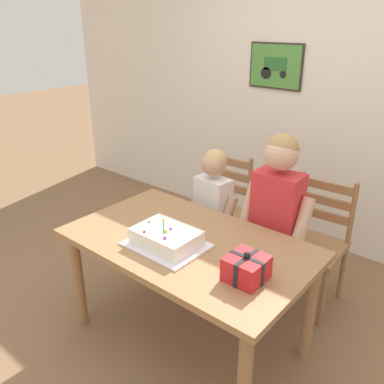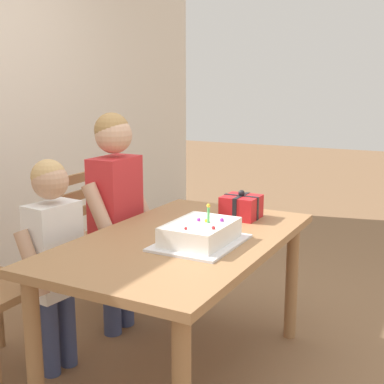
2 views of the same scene
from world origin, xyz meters
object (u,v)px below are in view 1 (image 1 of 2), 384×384
object	(u,v)px
chair_right	(313,243)
child_younger	(213,206)
child_older	(277,210)
chair_left	(219,211)
gift_box_red_large	(246,268)
dining_table	(188,255)
birthday_cake	(166,238)

from	to	relation	value
chair_right	child_younger	xyz separation A→B (m)	(-0.67, -0.30, 0.20)
chair_right	child_older	size ratio (longest dim) A/B	0.71
chair_left	child_older	distance (m)	0.80
gift_box_red_large	dining_table	bearing A→B (deg)	167.38
child_younger	birthday_cake	bearing A→B (deg)	-74.15
birthday_cake	child_younger	distance (m)	0.74
birthday_cake	child_younger	size ratio (longest dim) A/B	0.40
gift_box_red_large	child_younger	xyz separation A→B (m)	(-0.73, 0.69, -0.12)
chair_left	child_older	world-z (taller)	child_older
gift_box_red_large	child_older	bearing A→B (deg)	107.24
child_younger	gift_box_red_large	bearing A→B (deg)	-43.42
dining_table	child_older	world-z (taller)	child_older
gift_box_red_large	chair_left	size ratio (longest dim) A/B	0.21
chair_right	child_younger	distance (m)	0.76
chair_left	gift_box_red_large	bearing A→B (deg)	-48.26
chair_left	child_older	bearing A→B (deg)	-24.40
gift_box_red_large	chair_left	xyz separation A→B (m)	(-0.89, 0.99, -0.32)
dining_table	child_younger	xyz separation A→B (m)	(-0.26, 0.58, 0.04)
dining_table	birthday_cake	size ratio (longest dim) A/B	3.30
birthday_cake	chair_left	world-z (taller)	chair_left
chair_left	chair_right	world-z (taller)	same
chair_right	child_younger	size ratio (longest dim) A/B	0.84
birthday_cake	child_older	size ratio (longest dim) A/B	0.34
birthday_cake	child_older	bearing A→B (deg)	66.07
child_younger	child_older	bearing A→B (deg)	-0.05
birthday_cake	gift_box_red_large	distance (m)	0.53
gift_box_red_large	child_older	world-z (taller)	child_older
gift_box_red_large	chair_left	bearing A→B (deg)	131.74
chair_left	chair_right	distance (m)	0.82
birthday_cake	dining_table	bearing A→B (deg)	66.03
birthday_cake	gift_box_red_large	world-z (taller)	birthday_cake
birthday_cake	chair_right	world-z (taller)	chair_right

